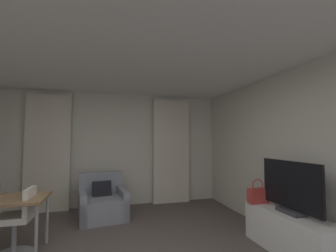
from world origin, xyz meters
The scene contains 10 objects.
wall_window centered at (0.00, 3.03, 1.30)m, with size 5.12×0.06×2.60m.
wall_right centered at (2.53, 0.00, 1.30)m, with size 0.06×6.12×2.60m.
ceiling centered at (0.00, 0.00, 2.63)m, with size 5.12×6.12×0.06m, color white.
curtain_left_panel centered at (-1.38, 2.90, 1.25)m, with size 0.90×0.06×2.50m.
curtain_right_panel centered at (1.38, 2.90, 1.25)m, with size 0.90×0.06×2.50m.
armchair centered at (-0.23, 2.22, 0.28)m, with size 0.97×0.98×0.85m.
desk_chair centered at (-1.30, 0.97, 0.39)m, with size 0.48×0.48×0.88m.
tv_console centered at (2.19, 0.05, 0.27)m, with size 0.45×1.36×0.55m.
tv_flatscreen centered at (2.19, 0.02, 0.87)m, with size 0.20×0.99×0.69m.
handbag_primary centered at (2.09, 0.57, 0.67)m, with size 0.30×0.14×0.37m.
Camera 1 is at (-0.22, -2.56, 1.53)m, focal length 24.75 mm.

